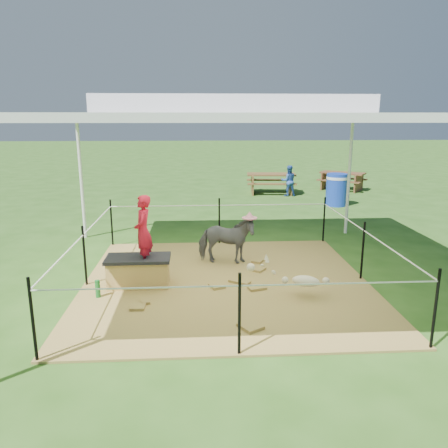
{
  "coord_description": "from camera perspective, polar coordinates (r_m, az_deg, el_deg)",
  "views": [
    {
      "loc": [
        -0.44,
        -6.71,
        2.64
      ],
      "look_at": [
        0.0,
        0.6,
        0.85
      ],
      "focal_mm": 35.0,
      "sensor_mm": 36.0,
      "label": 1
    }
  ],
  "objects": [
    {
      "name": "pink_hat",
      "position": [
        7.81,
        0.25,
        1.38
      ],
      "size": [
        0.27,
        0.27,
        0.13
      ],
      "primitive_type": "cylinder",
      "color": "pink",
      "rests_on": "pony"
    },
    {
      "name": "dark_cloth",
      "position": [
        7.04,
        -11.17,
        -4.44
      ],
      "size": [
        1.01,
        0.54,
        0.05
      ],
      "primitive_type": "cube",
      "rotation": [
        0.0,
        0.0,
        0.01
      ],
      "color": "black",
      "rests_on": "straw_bale"
    },
    {
      "name": "woman",
      "position": [
        6.87,
        -10.55,
        -0.14
      ],
      "size": [
        0.28,
        0.42,
        1.14
      ],
      "primitive_type": "imported",
      "rotation": [
        0.0,
        0.0,
        -1.56
      ],
      "color": "red",
      "rests_on": "straw_bale"
    },
    {
      "name": "picnic_table_near",
      "position": [
        15.7,
        6.15,
        5.3
      ],
      "size": [
        1.8,
        1.37,
        0.71
      ],
      "primitive_type": "cube",
      "rotation": [
        0.0,
        0.0,
        -0.09
      ],
      "color": "brown",
      "rests_on": "ground"
    },
    {
      "name": "ground",
      "position": [
        7.22,
        0.29,
        -7.7
      ],
      "size": [
        90.0,
        90.0,
        0.0
      ],
      "primitive_type": "plane",
      "color": "#2D5919",
      "rests_on": "ground"
    },
    {
      "name": "straw_bale",
      "position": [
        7.11,
        -11.08,
        -6.25
      ],
      "size": [
        0.95,
        0.48,
        0.42
      ],
      "primitive_type": "cube",
      "rotation": [
        0.0,
        0.0,
        0.01
      ],
      "color": "#B17F40",
      "rests_on": "hay_patch"
    },
    {
      "name": "trash_barrel",
      "position": [
        13.8,
        14.48,
        4.36
      ],
      "size": [
        0.77,
        0.77,
        0.98
      ],
      "primitive_type": "cylinder",
      "rotation": [
        0.0,
        0.0,
        -0.26
      ],
      "color": "#1738AF",
      "rests_on": "ground"
    },
    {
      "name": "picnic_table_far",
      "position": [
        16.95,
        15.17,
        5.44
      ],
      "size": [
        1.95,
        1.84,
        0.66
      ],
      "primitive_type": "cube",
      "rotation": [
        0.0,
        0.0,
        -0.61
      ],
      "color": "#54371C",
      "rests_on": "ground"
    },
    {
      "name": "distant_person",
      "position": [
        15.2,
        8.43,
        5.61
      ],
      "size": [
        0.53,
        0.42,
        1.05
      ],
      "primitive_type": "imported",
      "rotation": [
        0.0,
        0.0,
        3.19
      ],
      "color": "#2D55AB",
      "rests_on": "ground"
    },
    {
      "name": "green_bottle",
      "position": [
        6.82,
        -16.17,
        -8.13
      ],
      "size": [
        0.07,
        0.07,
        0.26
      ],
      "primitive_type": "cylinder",
      "rotation": [
        0.0,
        0.0,
        0.01
      ],
      "color": "#186F27",
      "rests_on": "hay_patch"
    },
    {
      "name": "canopy_tent",
      "position": [
        6.72,
        0.32,
        14.18
      ],
      "size": [
        6.3,
        6.3,
        2.9
      ],
      "color": "silver",
      "rests_on": "ground"
    },
    {
      "name": "rope_fence",
      "position": [
        7.01,
        0.3,
        -2.8
      ],
      "size": [
        4.54,
        4.54,
        1.0
      ],
      "color": "black",
      "rests_on": "ground"
    },
    {
      "name": "foal",
      "position": [
        6.64,
        10.65,
        -7.08
      ],
      "size": [
        1.14,
        0.9,
        0.56
      ],
      "primitive_type": null,
      "rotation": [
        0.0,
        0.0,
        -0.39
      ],
      "color": "beige",
      "rests_on": "hay_patch"
    },
    {
      "name": "pony",
      "position": [
        7.93,
        0.25,
        -2.16
      ],
      "size": [
        1.09,
        0.62,
        0.87
      ],
      "primitive_type": "imported",
      "rotation": [
        0.0,
        0.0,
        1.42
      ],
      "color": "#4D4C52",
      "rests_on": "hay_patch"
    },
    {
      "name": "hay_patch",
      "position": [
        7.22,
        0.29,
        -7.59
      ],
      "size": [
        4.6,
        4.6,
        0.03
      ],
      "primitive_type": "cube",
      "color": "brown",
      "rests_on": "ground"
    }
  ]
}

